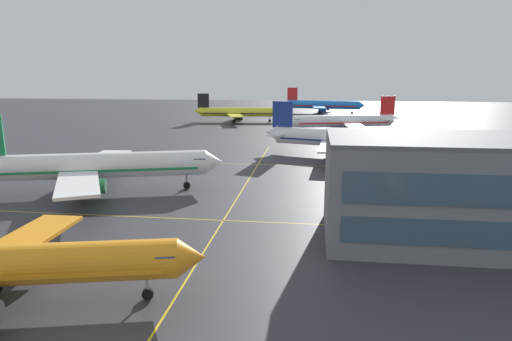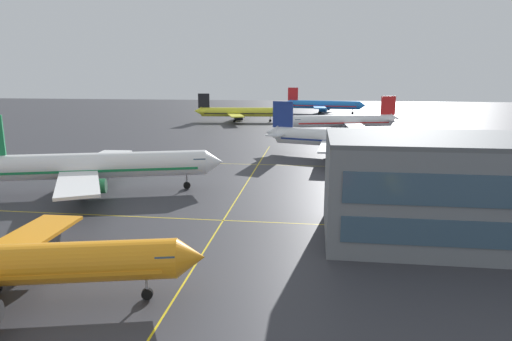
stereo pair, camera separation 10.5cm
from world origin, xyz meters
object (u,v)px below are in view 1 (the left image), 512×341
object	(u,v)px
airliner_far_left_stand	(344,121)
airliner_distant_taxiway	(323,105)
airliner_second_row	(94,166)
airliner_far_right_stand	(238,112)
airliner_third_row	(344,139)

from	to	relation	value
airliner_far_left_stand	airliner_distant_taxiway	bearing A→B (deg)	94.19
airliner_far_left_stand	airliner_distant_taxiway	size ratio (longest dim) A/B	0.96
airliner_second_row	airliner_far_right_stand	distance (m)	109.46
airliner_third_row	airliner_far_left_stand	xyz separation A→B (m)	(2.47, 41.16, -0.19)
airliner_third_row	airliner_far_left_stand	world-z (taller)	airliner_third_row
airliner_second_row	airliner_far_right_stand	size ratio (longest dim) A/B	1.13
airliner_far_left_stand	airliner_second_row	bearing A→B (deg)	-119.69
airliner_far_right_stand	airliner_distant_taxiway	size ratio (longest dim) A/B	0.92
airliner_second_row	airliner_far_left_stand	size ratio (longest dim) A/B	1.08
airliner_far_left_stand	airliner_far_right_stand	world-z (taller)	airliner_far_left_stand
airliner_far_right_stand	airliner_distant_taxiway	world-z (taller)	airliner_distant_taxiway
airliner_second_row	airliner_far_left_stand	bearing A→B (deg)	60.31
airliner_far_left_stand	airliner_distant_taxiway	world-z (taller)	airliner_distant_taxiway
airliner_second_row	airliner_third_row	distance (m)	56.15
airliner_second_row	airliner_distant_taxiway	distance (m)	156.55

